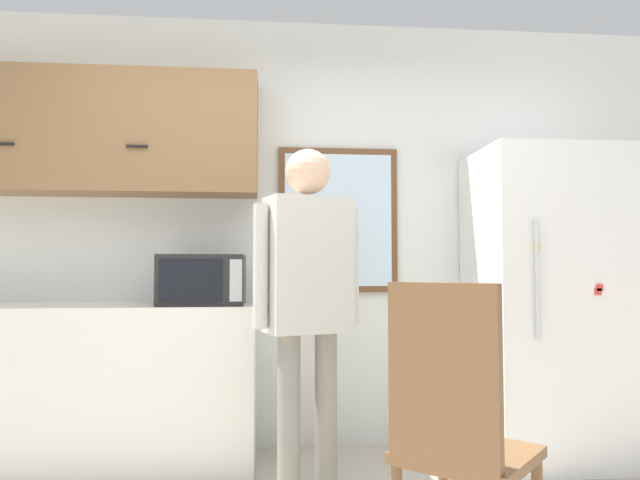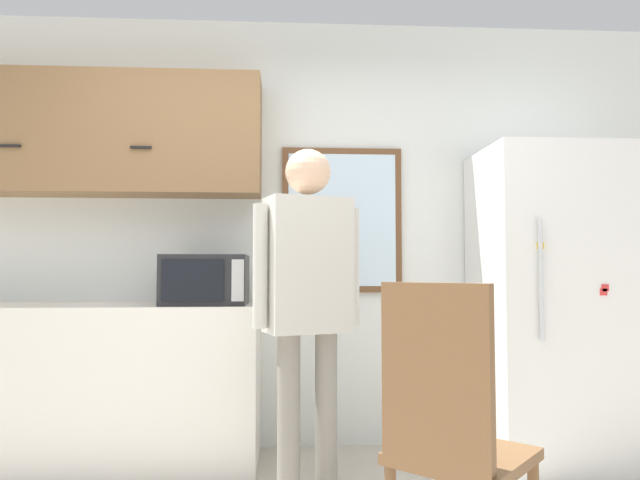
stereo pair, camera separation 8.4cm
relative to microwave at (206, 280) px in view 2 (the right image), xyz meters
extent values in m
cube|color=silver|center=(0.41, 0.37, 0.31)|extent=(6.00, 0.06, 2.70)
cube|color=silver|center=(-0.75, 0.05, -0.59)|extent=(2.09, 0.57, 0.90)
cube|color=olive|center=(-0.75, 0.19, 0.87)|extent=(2.09, 0.30, 0.73)
cube|color=black|center=(-1.11, 0.02, 0.76)|extent=(0.12, 0.01, 0.01)
cube|color=black|center=(-0.38, 0.02, 0.76)|extent=(0.12, 0.01, 0.01)
cube|color=#232326|center=(0.00, 0.00, 0.00)|extent=(0.47, 0.38, 0.28)
cube|color=black|center=(-0.04, -0.19, 0.00)|extent=(0.33, 0.01, 0.22)
cube|color=#B2B2B2|center=(0.20, -0.19, 0.00)|extent=(0.07, 0.01, 0.22)
cylinder|color=gray|center=(0.47, -0.51, -0.65)|extent=(0.11, 0.11, 0.80)
cylinder|color=gray|center=(0.65, -0.44, -0.65)|extent=(0.11, 0.11, 0.80)
cube|color=beige|center=(0.56, -0.48, 0.08)|extent=(0.45, 0.34, 0.66)
sphere|color=#D8AD8C|center=(0.56, -0.48, 0.54)|extent=(0.23, 0.23, 0.23)
cylinder|color=beige|center=(0.33, -0.55, 0.08)|extent=(0.07, 0.07, 0.59)
cylinder|color=beige|center=(0.79, -0.40, 0.08)|extent=(0.07, 0.07, 0.59)
cube|color=white|center=(2.00, -0.01, -0.14)|extent=(0.80, 0.68, 1.81)
cylinder|color=silver|center=(1.78, -0.37, 0.00)|extent=(0.02, 0.02, 0.63)
cube|color=yellow|center=(1.79, -0.35, 0.18)|extent=(0.04, 0.01, 0.04)
cube|color=red|center=(2.13, -0.35, -0.06)|extent=(0.04, 0.01, 0.04)
cube|color=red|center=(2.14, -0.35, -0.04)|extent=(0.04, 0.01, 0.04)
cube|color=brown|center=(1.07, -1.27, -0.60)|extent=(0.60, 0.60, 0.04)
cube|color=brown|center=(0.94, -1.41, -0.28)|extent=(0.31, 0.29, 0.59)
cube|color=brown|center=(0.81, 0.33, 0.37)|extent=(0.76, 0.04, 0.92)
cube|color=silver|center=(0.81, 0.31, 0.37)|extent=(0.68, 0.01, 0.84)
camera|label=1|loc=(0.37, -3.26, 0.06)|focal=32.00mm
camera|label=2|loc=(0.45, -3.27, 0.06)|focal=32.00mm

